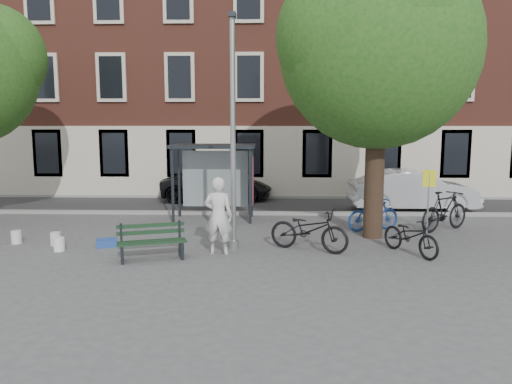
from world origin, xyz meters
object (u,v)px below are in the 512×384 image
Objects in this scene: painter at (218,216)px; car_silver at (412,190)px; bike_a at (309,230)px; notice_sign at (429,189)px; bench at (152,244)px; bike_b at (373,214)px; bike_d at (445,211)px; lamppost at (233,145)px; bike_c at (411,236)px; car_dark at (217,185)px; bus_shelter at (225,165)px.

car_silver is at bearing -129.77° from painter.
painter is at bearing 124.71° from bike_a.
bike_a is at bearing -155.88° from notice_sign.
bench is 7.07m from bike_b.
painter is 0.95× the size of bike_d.
lamppost is 7.20m from bike_d.
car_silver is 5.33m from notice_sign.
bike_c is at bearing -71.25° from bike_a.
car_dark is at bearing 70.94° from car_silver.
notice_sign reaches higher than bike_c.
painter is at bearing -86.76° from bus_shelter.
bench is 7.65m from notice_sign.
bench is 0.93× the size of bike_c.
painter is 0.92× the size of bike_a.
car_silver is at bearing 15.16° from bus_shelter.
bus_shelter is at bearing 42.98° from bike_d.
notice_sign is at bearing -163.28° from bike_b.
bench is at bearing 24.88° from painter.
car_silver is (4.38, 6.13, 0.22)m from bike_a.
bike_b is at bearing 68.23° from bike_c.
bike_b is (6.15, 3.49, 0.13)m from bench.
bus_shelter is (-0.61, 4.11, -0.87)m from lamppost.
bike_a is 1.15× the size of bike_c.
notice_sign is at bearing -160.68° from painter.
car_dark reaches higher than bench.
lamppost reaches higher than bike_a.
lamppost is at bearing -117.23° from painter.
bike_c is at bearing -12.02° from bench.
bus_shelter reaches higher than bike_b.
lamppost is 3.48× the size of bench.
bench is at bearing 79.03° from bike_d.
bike_d is (1.83, 2.88, 0.14)m from bike_c.
bike_d is 0.44× the size of car_silver.
bike_c is 0.39× the size of car_silver.
notice_sign is (-1.01, -5.18, 0.74)m from car_silver.
car_dark is at bearing 68.83° from bench.
bike_c is at bearing 113.63° from bike_d.
bench is (-1.95, -1.07, -2.39)m from lamppost.
car_silver is at bearing 22.55° from bench.
car_silver is at bearing -33.34° from bike_d.
bike_b is at bearing 134.79° from notice_sign.
lamppost is 2.91× the size of bike_d.
bike_a is 7.54m from car_silver.
notice_sign is (3.37, 0.94, 0.96)m from bike_a.
car_silver is (6.38, 6.00, -2.00)m from lamppost.
bike_d is at bearing 178.65° from car_silver.
lamppost reaches higher than painter.
painter is 1.80m from bench.
bike_c is at bearing -172.60° from painter.
bus_shelter is 5.56m from bench.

